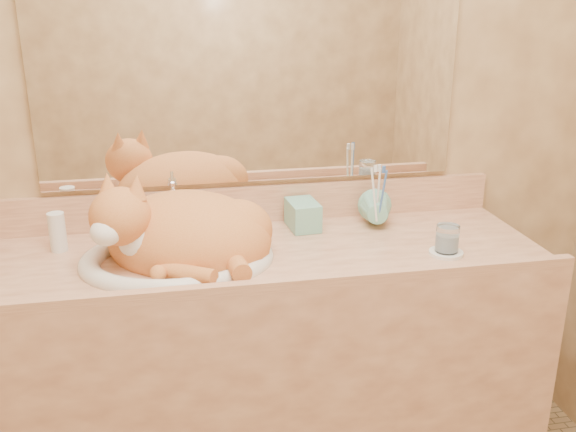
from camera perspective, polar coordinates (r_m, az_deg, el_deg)
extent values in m
cube|color=olive|center=(2.02, -3.22, 10.40)|extent=(2.40, 0.02, 2.50)
cube|color=white|center=(1.99, -3.25, 14.34)|extent=(1.30, 0.02, 0.80)
imported|color=#73B8A2|center=(1.95, 1.91, 1.00)|extent=(0.10, 0.10, 0.20)
imported|color=#73B8A2|center=(2.01, 7.97, -0.01)|extent=(0.13, 0.13, 0.10)
cylinder|color=white|center=(1.89, 13.87, -3.20)|extent=(0.10, 0.10, 0.01)
cylinder|color=white|center=(1.88, 13.98, -1.96)|extent=(0.07, 0.07, 0.08)
cylinder|color=white|center=(1.96, -19.81, -1.35)|extent=(0.05, 0.05, 0.11)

